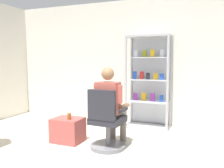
# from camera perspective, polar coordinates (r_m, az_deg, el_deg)

# --- Properties ---
(back_wall) EXTENTS (6.00, 0.10, 2.70)m
(back_wall) POSITION_cam_1_polar(r_m,az_deg,el_deg) (5.40, 5.21, 5.11)
(back_wall) COLOR silver
(back_wall) RESTS_ON ground
(display_cabinet_main) EXTENTS (0.90, 0.45, 1.90)m
(display_cabinet_main) POSITION_cam_1_polar(r_m,az_deg,el_deg) (5.09, 8.71, 0.67)
(display_cabinet_main) COLOR #B7B7BC
(display_cabinet_main) RESTS_ON ground
(office_chair) EXTENTS (0.57, 0.56, 0.96)m
(office_chair) POSITION_cam_1_polar(r_m,az_deg,el_deg) (3.83, -1.36, -9.59)
(office_chair) COLOR slate
(office_chair) RESTS_ON ground
(seated_shopkeeper) EXTENTS (0.50, 0.58, 1.29)m
(seated_shopkeeper) POSITION_cam_1_polar(r_m,az_deg,el_deg) (3.90, -0.31, -4.50)
(seated_shopkeeper) COLOR slate
(seated_shopkeeper) RESTS_ON ground
(storage_crate) EXTENTS (0.50, 0.41, 0.41)m
(storage_crate) POSITION_cam_1_polar(r_m,az_deg,el_deg) (4.29, -10.36, -10.59)
(storage_crate) COLOR #B24C47
(storage_crate) RESTS_ON ground
(tea_glass) EXTENTS (0.06, 0.06, 0.11)m
(tea_glass) POSITION_cam_1_polar(r_m,az_deg,el_deg) (4.15, -10.05, -7.48)
(tea_glass) COLOR brown
(tea_glass) RESTS_ON storage_crate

